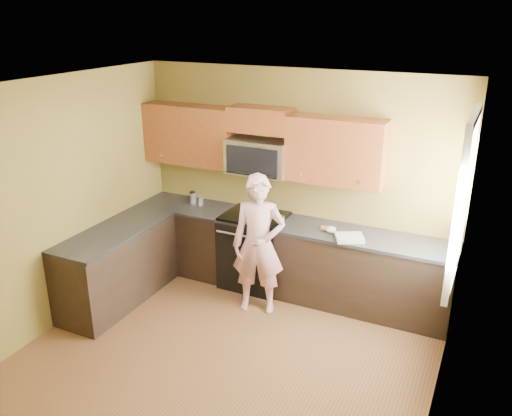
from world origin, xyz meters
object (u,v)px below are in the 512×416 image
Objects in this scene: stove at (255,250)px; microwave at (259,173)px; woman at (259,245)px; butter_tub at (280,221)px; frying_pan at (256,220)px; travel_mug at (193,203)px.

stove is 0.98m from microwave.
microwave is (0.00, 0.12, 0.97)m from stove.
woman is 14.64× the size of butter_tub.
frying_pan reaches higher than butter_tub.
stove is 0.56m from butter_tub.
woman is at bearing -53.60° from frying_pan.
stove is 1.25× the size of microwave.
frying_pan is at bearing -13.94° from travel_mug.
travel_mug is (-1.26, 0.63, 0.10)m from woman.
butter_tub is (0.03, 0.54, 0.10)m from woman.
woman is 10.24× the size of travel_mug.
butter_tub reaches higher than stove.
travel_mug is at bearing -178.61° from microwave.
butter_tub is at bearing -3.69° from travel_mug.
butter_tub is at bearing 42.36° from frying_pan.
woman is at bearing -59.91° from stove.
travel_mug is at bearing 137.32° from woman.
frying_pan is (0.09, -0.16, 0.47)m from stove.
stove is 0.51m from frying_pan.
frying_pan is (-0.21, 0.37, 0.13)m from woman.
frying_pan is 0.30m from butter_tub.
stove is at bearing 126.10° from frying_pan.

